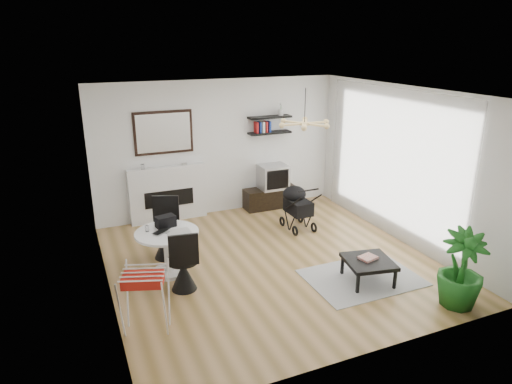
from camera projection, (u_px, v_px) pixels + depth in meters
name	position (u px, v px, depth m)	size (l,w,h in m)	color
floor	(271.00, 261.00, 7.39)	(5.00, 5.00, 0.00)	olive
ceiling	(273.00, 92.00, 6.53)	(5.00, 5.00, 0.00)	white
wall_back	(219.00, 148.00, 9.14)	(5.00, 5.00, 0.00)	white
wall_left	(101.00, 204.00, 6.03)	(5.00, 5.00, 0.00)	white
wall_right	(403.00, 165.00, 7.89)	(5.00, 5.00, 0.00)	white
sheer_curtain	(390.00, 163.00, 8.03)	(0.04, 3.60, 2.60)	white
fireplace	(168.00, 187.00, 8.87)	(1.50, 0.17, 2.16)	white
shelf_lower	(270.00, 133.00, 9.34)	(0.90, 0.25, 0.04)	black
shelf_upper	(270.00, 117.00, 9.24)	(0.90, 0.25, 0.04)	black
pendant_lamp	(304.00, 124.00, 7.23)	(0.90, 0.90, 0.10)	#DDBB74
tv_console	(271.00, 198.00, 9.71)	(1.14, 0.40, 0.43)	black
crt_tv	(273.00, 176.00, 9.58)	(0.58, 0.51, 0.51)	#ABABAD
dining_table	(168.00, 246.00, 6.87)	(0.95, 0.95, 0.70)	white
laptop	(163.00, 232.00, 6.75)	(0.29, 0.19, 0.02)	black
black_bag	(166.00, 221.00, 6.95)	(0.29, 0.17, 0.17)	black
newspaper	(179.00, 232.00, 6.76)	(0.35, 0.29, 0.01)	beige
drinking_glass	(147.00, 229.00, 6.79)	(0.06, 0.06, 0.09)	white
chair_far	(166.00, 239.00, 7.46)	(0.53, 0.54, 1.00)	black
chair_near	(184.00, 271.00, 6.47)	(0.45, 0.47, 0.94)	black
drying_rack	(145.00, 300.00, 5.50)	(0.69, 0.66, 0.82)	white
stroller	(297.00, 209.00, 8.60)	(0.46, 0.75, 0.90)	black
rug	(362.00, 278.00, 6.88)	(1.66, 1.20, 0.01)	#A9A9A9
coffee_table	(369.00, 262.00, 6.69)	(0.78, 0.78, 0.34)	black
magazines	(368.00, 258.00, 6.71)	(0.25, 0.20, 0.04)	#CF4733
potted_plant	(461.00, 269.00, 6.02)	(0.60, 0.60, 1.08)	#1A5D1A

